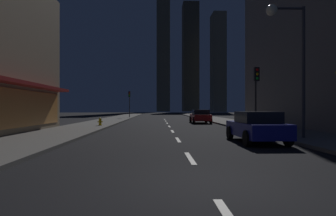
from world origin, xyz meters
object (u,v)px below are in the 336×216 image
(street_lamp_right, at_px, (287,38))
(traffic_light_near_right, at_px, (256,84))
(traffic_light_far_left, at_px, (129,98))
(car_parked_near, at_px, (256,127))
(fire_hydrant_far_left, at_px, (100,122))
(car_parked_far, at_px, (200,116))

(street_lamp_right, bearing_deg, traffic_light_near_right, 88.53)
(traffic_light_far_left, bearing_deg, car_parked_near, -74.12)
(car_parked_near, relative_size, traffic_light_far_left, 1.01)
(fire_hydrant_far_left, xyz_separation_m, street_lamp_right, (11.28, -10.39, 4.61))
(car_parked_far, xyz_separation_m, traffic_light_near_right, (1.90, -11.82, 2.45))
(car_parked_far, bearing_deg, street_lamp_right, -83.84)
(traffic_light_near_right, xyz_separation_m, street_lamp_right, (-0.12, -4.68, 1.87))
(car_parked_near, bearing_deg, traffic_light_far_left, 105.88)
(traffic_light_near_right, relative_size, street_lamp_right, 0.64)
(car_parked_near, distance_m, traffic_light_far_left, 33.36)
(car_parked_far, relative_size, traffic_light_near_right, 1.01)
(street_lamp_right, bearing_deg, car_parked_far, 96.16)
(traffic_light_near_right, relative_size, traffic_light_far_left, 1.00)
(car_parked_near, xyz_separation_m, street_lamp_right, (1.78, 0.65, 4.33))
(car_parked_near, xyz_separation_m, car_parked_far, (0.00, 17.15, 0.00))
(car_parked_near, relative_size, street_lamp_right, 0.64)
(traffic_light_near_right, bearing_deg, car_parked_far, 99.13)
(car_parked_near, height_order, car_parked_far, same)
(car_parked_far, relative_size, fire_hydrant_far_left, 6.48)
(fire_hydrant_far_left, bearing_deg, car_parked_far, 32.74)
(traffic_light_near_right, bearing_deg, fire_hydrant_far_left, 153.40)
(fire_hydrant_far_left, xyz_separation_m, traffic_light_near_right, (11.40, -5.71, 2.74))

